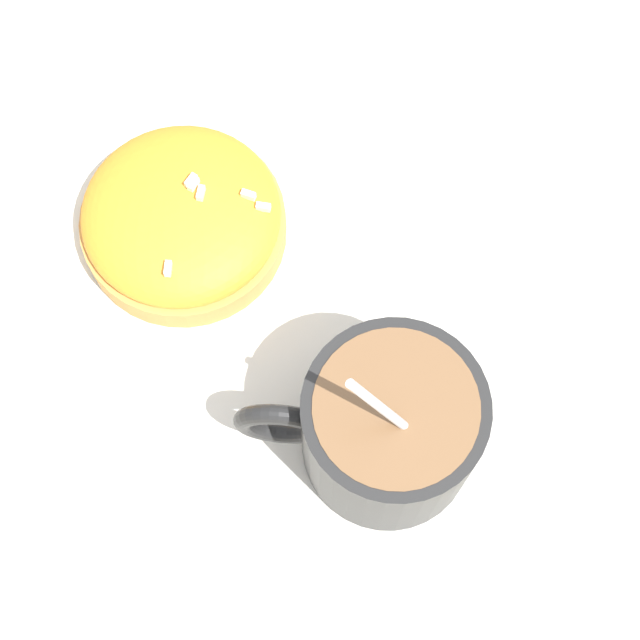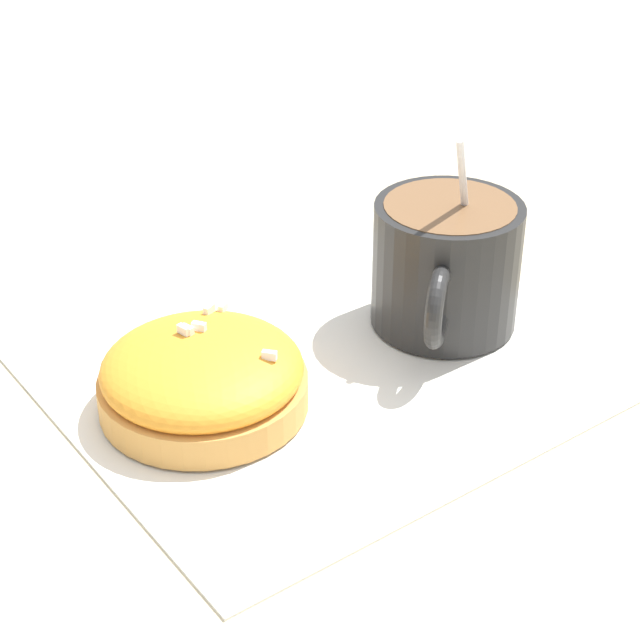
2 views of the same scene
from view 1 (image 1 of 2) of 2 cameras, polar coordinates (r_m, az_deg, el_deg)
ground_plane at (r=0.54m, az=-1.44°, el=-0.70°), size 3.00×3.00×0.00m
paper_napkin at (r=0.53m, az=-1.44°, el=-0.65°), size 0.32×0.29×0.00m
coffee_cup at (r=0.48m, az=3.27°, el=-5.97°), size 0.09×0.09×0.12m
frosted_pastry at (r=0.54m, az=-7.36°, el=5.36°), size 0.10×0.10×0.04m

